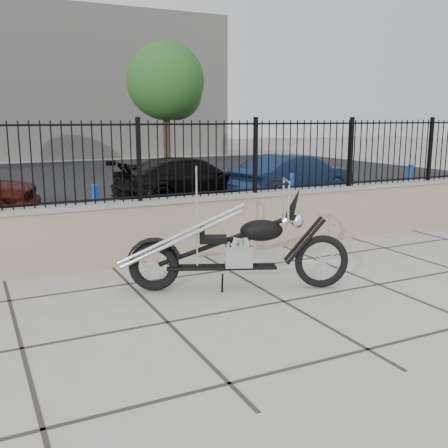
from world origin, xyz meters
TOP-DOWN VIEW (x-y plane):
  - ground_plane at (0.00, 0.00)m, footprint 90.00×90.00m
  - parking_lot at (0.00, 12.50)m, footprint 30.00×30.00m
  - retaining_wall at (0.00, 2.50)m, footprint 14.00×0.36m
  - iron_fence at (0.00, 2.50)m, footprint 14.00×0.08m
  - background_building at (0.00, 26.50)m, footprint 22.00×6.00m
  - chopper_motorcycle at (-0.33, 0.68)m, footprint 2.69×1.51m
  - car_black at (1.94, 7.66)m, footprint 4.26×2.15m
  - car_blue at (4.67, 6.81)m, footprint 3.93×2.12m
  - bollard_a at (-1.26, 4.41)m, footprint 0.16×0.16m
  - bollard_b at (3.33, 4.90)m, footprint 0.11×0.11m
  - bollard_c at (6.61, 4.54)m, footprint 0.17×0.17m
  - tree_right at (4.51, 16.37)m, footprint 3.26×3.26m

SIDE VIEW (x-z plane):
  - ground_plane at x=0.00m, z-range 0.00..0.00m
  - parking_lot at x=0.00m, z-range 0.00..0.00m
  - bollard_b at x=3.33m, z-range 0.00..0.94m
  - retaining_wall at x=0.00m, z-range 0.00..0.96m
  - bollard_a at x=-1.26m, z-range 0.00..1.00m
  - bollard_c at x=6.61m, z-range 0.00..1.05m
  - car_black at x=1.94m, z-range 0.00..1.18m
  - car_blue at x=4.67m, z-range 0.00..1.23m
  - chopper_motorcycle at x=-0.33m, z-range 0.00..1.63m
  - iron_fence at x=0.00m, z-range 0.96..2.16m
  - tree_right at x=4.51m, z-range 1.10..6.61m
  - background_building at x=0.00m, z-range 0.00..8.00m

